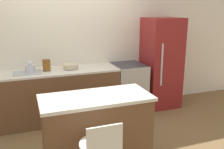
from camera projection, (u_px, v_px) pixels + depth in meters
The scene contains 9 objects.
ground_plane at pixel (78, 125), 4.22m from camera, with size 14.00×14.00×0.00m, color brown.
wall_back at pixel (67, 43), 4.50m from camera, with size 8.00×0.06×2.60m.
back_counter at pixel (53, 96), 4.30m from camera, with size 2.24×0.63×0.90m.
kitchen_island at pixel (96, 130), 3.10m from camera, with size 1.34×0.62×0.89m.
oven_range at pixel (128, 87), 4.76m from camera, with size 0.57×0.65×0.90m.
refrigerator at pixel (161, 63), 4.88m from camera, with size 0.65×0.65×1.74m.
kettle at pixel (30, 67), 4.09m from camera, with size 0.16×0.16×0.18m.
mixing_bowl at pixel (71, 66), 4.32m from camera, with size 0.26×0.26×0.08m.
canister_jar at pixel (46, 65), 4.17m from camera, with size 0.13×0.13×0.18m.
Camera 1 is at (-0.76, -3.82, 1.91)m, focal length 40.00 mm.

